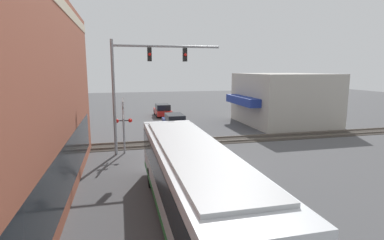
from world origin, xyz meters
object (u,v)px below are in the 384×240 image
crossing_signal (123,121)px  parked_car_blue (175,122)px  parked_car_red (163,111)px  city_bus (192,181)px

crossing_signal → parked_car_blue: crossing_signal is taller
crossing_signal → parked_car_red: size_ratio=0.91×
city_bus → parked_car_blue: (17.99, -2.60, -0.99)m
crossing_signal → parked_car_red: 16.66m
city_bus → parked_car_blue: bearing=-8.2°
city_bus → crossing_signal: 10.66m
crossing_signal → parked_car_red: crossing_signal is taller
city_bus → parked_car_blue: city_bus is taller
crossing_signal → parked_car_red: bearing=-17.2°
crossing_signal → parked_car_red: (15.84, -4.91, -1.60)m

